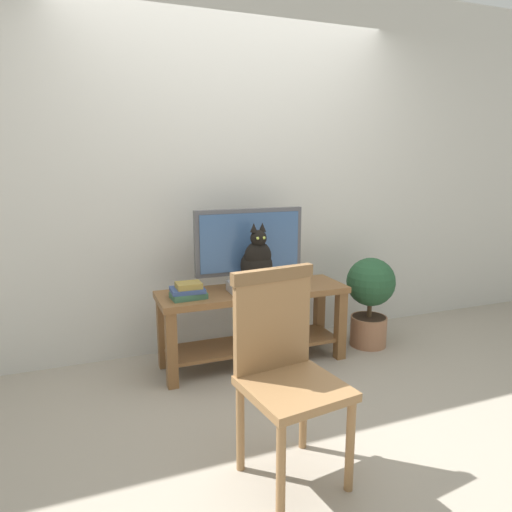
{
  "coord_description": "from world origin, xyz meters",
  "views": [
    {
      "loc": [
        -1.12,
        -2.36,
        1.45
      ],
      "look_at": [
        0.0,
        0.53,
        0.81
      ],
      "focal_mm": 32.19,
      "sensor_mm": 36.0,
      "label": 1
    }
  ],
  "objects_px": {
    "media_box": "(256,286)",
    "cat": "(257,260)",
    "tv_stand": "(253,312)",
    "wooden_chair": "(284,361)",
    "potted_plant": "(370,295)",
    "tv": "(249,245)",
    "book_stack": "(188,291)"
  },
  "relations": [
    {
      "from": "wooden_chair",
      "to": "book_stack",
      "type": "height_order",
      "value": "wooden_chair"
    },
    {
      "from": "cat",
      "to": "potted_plant",
      "type": "relative_size",
      "value": 0.58
    },
    {
      "from": "media_box",
      "to": "cat",
      "type": "relative_size",
      "value": 0.91
    },
    {
      "from": "potted_plant",
      "to": "cat",
      "type": "bearing_deg",
      "value": -177.08
    },
    {
      "from": "book_stack",
      "to": "wooden_chair",
      "type": "bearing_deg",
      "value": -80.33
    },
    {
      "from": "wooden_chair",
      "to": "tv",
      "type": "bearing_deg",
      "value": 76.79
    },
    {
      "from": "media_box",
      "to": "potted_plant",
      "type": "bearing_deg",
      "value": 2.2
    },
    {
      "from": "tv_stand",
      "to": "book_stack",
      "type": "distance_m",
      "value": 0.53
    },
    {
      "from": "wooden_chair",
      "to": "potted_plant",
      "type": "bearing_deg",
      "value": 41.93
    },
    {
      "from": "cat",
      "to": "wooden_chair",
      "type": "distance_m",
      "value": 1.15
    },
    {
      "from": "tv",
      "to": "book_stack",
      "type": "distance_m",
      "value": 0.56
    },
    {
      "from": "wooden_chair",
      "to": "potted_plant",
      "type": "height_order",
      "value": "wooden_chair"
    },
    {
      "from": "media_box",
      "to": "book_stack",
      "type": "bearing_deg",
      "value": 178.37
    },
    {
      "from": "book_stack",
      "to": "tv_stand",
      "type": "bearing_deg",
      "value": 5.57
    },
    {
      "from": "wooden_chair",
      "to": "tv_stand",
      "type": "bearing_deg",
      "value": 75.92
    },
    {
      "from": "media_box",
      "to": "book_stack",
      "type": "height_order",
      "value": "book_stack"
    },
    {
      "from": "book_stack",
      "to": "potted_plant",
      "type": "relative_size",
      "value": 0.33
    },
    {
      "from": "tv",
      "to": "potted_plant",
      "type": "distance_m",
      "value": 1.08
    },
    {
      "from": "tv",
      "to": "book_stack",
      "type": "relative_size",
      "value": 3.37
    },
    {
      "from": "cat",
      "to": "potted_plant",
      "type": "xyz_separation_m",
      "value": [
        0.98,
        0.05,
        -0.37
      ]
    },
    {
      "from": "cat",
      "to": "wooden_chair",
      "type": "relative_size",
      "value": 0.43
    },
    {
      "from": "tv_stand",
      "to": "wooden_chair",
      "type": "xyz_separation_m",
      "value": [
        -0.29,
        -1.16,
        0.17
      ]
    },
    {
      "from": "media_box",
      "to": "tv",
      "type": "bearing_deg",
      "value": 88.43
    },
    {
      "from": "tv",
      "to": "tv_stand",
      "type": "bearing_deg",
      "value": -90.02
    },
    {
      "from": "tv",
      "to": "book_stack",
      "type": "height_order",
      "value": "tv"
    },
    {
      "from": "wooden_chair",
      "to": "book_stack",
      "type": "xyz_separation_m",
      "value": [
        -0.19,
        1.12,
        0.05
      ]
    },
    {
      "from": "tv",
      "to": "potted_plant",
      "type": "height_order",
      "value": "tv"
    },
    {
      "from": "tv_stand",
      "to": "potted_plant",
      "type": "height_order",
      "value": "potted_plant"
    },
    {
      "from": "tv_stand",
      "to": "media_box",
      "type": "xyz_separation_m",
      "value": [
        -0.0,
        -0.06,
        0.21
      ]
    },
    {
      "from": "media_box",
      "to": "cat",
      "type": "distance_m",
      "value": 0.19
    },
    {
      "from": "tv_stand",
      "to": "tv",
      "type": "xyz_separation_m",
      "value": [
        0.0,
        0.08,
        0.48
      ]
    },
    {
      "from": "tv_stand",
      "to": "wooden_chair",
      "type": "bearing_deg",
      "value": -104.08
    }
  ]
}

